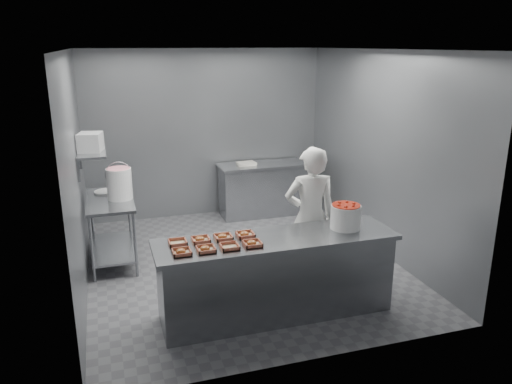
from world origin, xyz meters
The scene contains 24 objects.
floor centered at (0.00, 0.00, 0.00)m, with size 4.50×4.50×0.00m, color #4C4C51.
ceiling centered at (0.00, 0.00, 2.80)m, with size 4.50×4.50×0.00m, color white.
wall_back centered at (0.00, 2.25, 1.40)m, with size 4.00×0.04×2.80m, color slate.
wall_left centered at (-2.00, 0.00, 1.40)m, with size 0.04×4.50×2.80m, color slate.
wall_right centered at (2.00, 0.00, 1.40)m, with size 0.04×4.50×2.80m, color slate.
service_counter centered at (0.00, -1.35, 0.45)m, with size 2.60×0.70×0.90m.
prep_table centered at (-1.65, 0.60, 0.59)m, with size 0.60×1.20×0.90m.
back_counter centered at (0.90, 1.90, 0.45)m, with size 1.50×0.60×0.90m.
wall_shelf centered at (-1.82, 0.60, 1.55)m, with size 0.35×0.90×0.03m, color slate.
tray_0 centered at (-1.03, -1.48, 0.92)m, with size 0.19×0.18×0.06m.
tray_1 centered at (-0.79, -1.48, 0.92)m, with size 0.19×0.18×0.06m.
tray_2 centered at (-0.55, -1.48, 0.92)m, with size 0.19×0.18×0.04m.
tray_3 centered at (-0.31, -1.48, 0.92)m, with size 0.19×0.18×0.06m.
tray_4 centered at (-1.03, -1.22, 0.92)m, with size 0.19×0.18×0.04m.
tray_5 centered at (-0.79, -1.22, 0.92)m, with size 0.19×0.18×0.06m.
tray_6 centered at (-0.55, -1.22, 0.92)m, with size 0.19×0.18×0.06m.
tray_7 centered at (-0.31, -1.22, 0.92)m, with size 0.19×0.18×0.06m.
worker centered at (0.64, -0.75, 0.86)m, with size 0.63×0.41×1.72m, color white.
strawberry_tub centered at (0.82, -1.32, 1.05)m, with size 0.33×0.33×0.28m.
glaze_bucket centered at (-1.51, 0.56, 1.12)m, with size 0.34×0.33×0.50m.
bucket_lid centered at (-1.69, 0.92, 0.91)m, with size 0.30×0.30×0.02m, color silver.
rag centered at (-1.61, 0.87, 0.91)m, with size 0.14×0.12×0.02m, color #CCB28C.
appliance centered at (-1.82, 0.53, 1.68)m, with size 0.27×0.31×0.23m, color gray.
paper_stack centered at (0.62, 1.90, 0.92)m, with size 0.30×0.22×0.05m, color silver.
Camera 1 is at (-1.68, -5.97, 2.86)m, focal length 35.00 mm.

